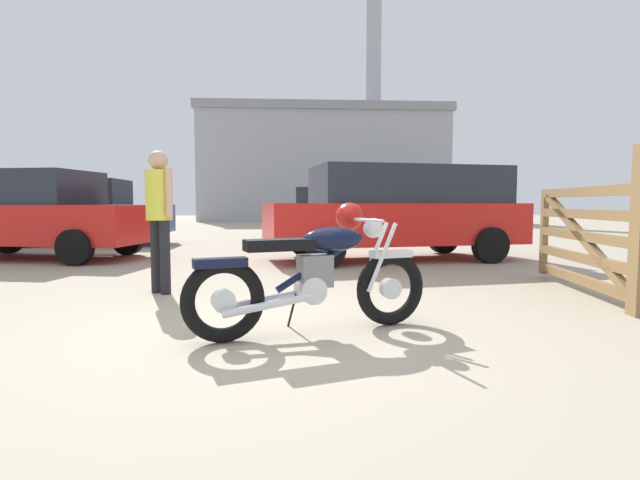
% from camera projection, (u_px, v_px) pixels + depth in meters
% --- Properties ---
extents(ground_plane, '(80.00, 80.00, 0.00)m').
position_uv_depth(ground_plane, '(278.00, 333.00, 3.90)').
color(ground_plane, tan).
extents(vintage_motorcycle, '(2.00, 0.95, 1.07)m').
position_uv_depth(vintage_motorcycle, '(318.00, 272.00, 3.91)').
color(vintage_motorcycle, black).
rests_on(vintage_motorcycle, ground_plane).
extents(timber_gate, '(0.45, 2.54, 1.60)m').
position_uv_depth(timber_gate, '(595.00, 235.00, 5.35)').
color(timber_gate, olive).
rests_on(timber_gate, ground_plane).
extents(bystander, '(0.38, 0.32, 1.66)m').
position_uv_depth(bystander, '(159.00, 207.00, 5.55)').
color(bystander, black).
rests_on(bystander, ground_plane).
extents(pale_sedan_back, '(4.94, 2.60, 1.74)m').
position_uv_depth(pale_sedan_back, '(398.00, 210.00, 8.97)').
color(pale_sedan_back, black).
rests_on(pale_sedan_back, ground_plane).
extents(red_hatchback_near, '(4.24, 2.00, 1.67)m').
position_uv_depth(red_hatchback_near, '(84.00, 212.00, 12.21)').
color(red_hatchback_near, black).
rests_on(red_hatchback_near, ground_plane).
extents(white_estate_far, '(4.34, 2.21, 1.67)m').
position_uv_depth(white_estate_far, '(385.00, 211.00, 15.30)').
color(white_estate_far, black).
rests_on(white_estate_far, ground_plane).
extents(blue_hatchback_right, '(4.30, 2.13, 1.67)m').
position_uv_depth(blue_hatchback_right, '(324.00, 209.00, 18.30)').
color(blue_hatchback_right, black).
rests_on(blue_hatchback_right, ground_plane).
extents(dark_sedan_left, '(4.43, 2.46, 1.67)m').
position_uv_depth(dark_sedan_left, '(37.00, 215.00, 9.12)').
color(dark_sedan_left, black).
rests_on(dark_sedan_left, ground_plane).
extents(industrial_building, '(15.62, 12.39, 15.35)m').
position_uv_depth(industrial_building, '(320.00, 168.00, 33.98)').
color(industrial_building, '#9EA0A8').
rests_on(industrial_building, ground_plane).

